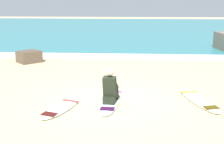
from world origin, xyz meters
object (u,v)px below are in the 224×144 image
object	(u,v)px
surfboard_main	(111,100)
surfer_seated	(110,89)
surfboard_spare_near	(61,108)
shoreline_rock	(29,57)
surfboard_spare_far	(198,100)

from	to	relation	value
surfboard_main	surfer_seated	bearing A→B (deg)	-90.61
surfboard_main	surfer_seated	xyz separation A→B (m)	(-0.00, -0.26, 0.40)
surfboard_spare_near	shoreline_rock	distance (m)	6.45
surfboard_spare_near	surfboard_spare_far	distance (m)	3.84
surfer_seated	shoreline_rock	distance (m)	6.72
surfboard_main	surfboard_spare_far	distance (m)	2.47
surfboard_spare_near	surfboard_main	bearing A→B (deg)	29.79
surfboard_main	shoreline_rock	xyz separation A→B (m)	(-4.09, 5.06, 0.22)
surfer_seated	surfboard_spare_far	world-z (taller)	surfer_seated
surfboard_spare_far	shoreline_rock	world-z (taller)	shoreline_rock
surfer_seated	surfboard_spare_near	size ratio (longest dim) A/B	0.51
shoreline_rock	surfer_seated	bearing A→B (deg)	-52.52
surfer_seated	surfboard_spare_far	distance (m)	2.54
surfboard_spare_near	shoreline_rock	bearing A→B (deg)	115.95
surfer_seated	shoreline_rock	xyz separation A→B (m)	(-4.09, 5.33, -0.18)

